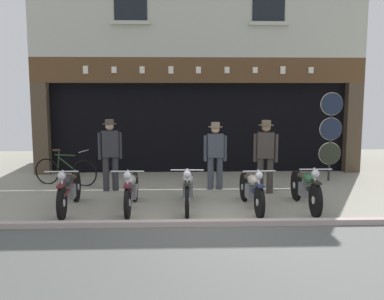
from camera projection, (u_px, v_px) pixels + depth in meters
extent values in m
cube|color=gray|center=(199.00, 175.00, 12.61)|extent=(21.43, 10.00, 0.08)
cube|color=#AF9C97|center=(214.00, 225.00, 7.73)|extent=(21.43, 0.16, 0.18)
cube|color=black|center=(196.00, 123.00, 14.71)|extent=(8.68, 4.00, 2.60)
cube|color=#4C3D2D|center=(42.00, 129.00, 12.44)|extent=(0.44, 0.36, 2.60)
cube|color=#4C3D2D|center=(352.00, 128.00, 12.77)|extent=(0.44, 0.36, 2.60)
cube|color=black|center=(198.00, 123.00, 12.96)|extent=(8.30, 0.03, 2.18)
cube|color=#52371E|center=(199.00, 70.00, 12.33)|extent=(9.43, 0.24, 0.70)
cube|color=silver|center=(86.00, 70.00, 12.08)|extent=(0.14, 0.03, 0.22)
cube|color=silver|center=(114.00, 70.00, 12.11)|extent=(0.14, 0.03, 0.18)
cube|color=silver|center=(142.00, 70.00, 12.14)|extent=(0.14, 0.03, 0.19)
cube|color=silver|center=(171.00, 70.00, 12.16)|extent=(0.14, 0.03, 0.20)
cube|color=silver|center=(198.00, 70.00, 12.19)|extent=(0.14, 0.03, 0.19)
cube|color=silver|center=(227.00, 70.00, 12.22)|extent=(0.14, 0.03, 0.18)
cube|color=silver|center=(255.00, 70.00, 12.25)|extent=(0.14, 0.03, 0.16)
cube|color=silver|center=(283.00, 70.00, 12.28)|extent=(0.14, 0.03, 0.21)
cube|color=silver|center=(311.00, 70.00, 12.31)|extent=(0.14, 0.03, 0.17)
cube|color=#B5B6A5|center=(131.00, 23.00, 11.92)|extent=(1.10, 0.12, 0.10)
cube|color=#B5B6A5|center=(269.00, 23.00, 12.06)|extent=(1.10, 0.12, 0.10)
cylinder|color=black|center=(62.00, 203.00, 8.04)|extent=(0.09, 0.63, 0.63)
cylinder|color=silver|center=(62.00, 203.00, 8.04)|extent=(0.10, 0.14, 0.14)
cylinder|color=black|center=(76.00, 187.00, 9.41)|extent=(0.10, 0.63, 0.63)
cylinder|color=silver|center=(76.00, 187.00, 9.41)|extent=(0.11, 0.14, 0.14)
cube|color=#5C1A1A|center=(69.00, 188.00, 8.71)|extent=(0.11, 1.27, 0.07)
cube|color=slate|center=(70.00, 192.00, 8.72)|extent=(0.21, 0.33, 0.26)
ellipsoid|color=#252627|center=(67.00, 180.00, 8.52)|extent=(0.23, 0.47, 0.20)
ellipsoid|color=#38281E|center=(72.00, 177.00, 8.93)|extent=(0.21, 0.31, 0.10)
cube|color=#5C1A1A|center=(61.00, 185.00, 8.00)|extent=(0.11, 0.36, 0.04)
sphere|color=silver|center=(62.00, 176.00, 8.04)|extent=(0.15, 0.15, 0.15)
cylinder|color=silver|center=(61.00, 172.00, 8.03)|extent=(0.62, 0.04, 0.02)
cylinder|color=silver|center=(62.00, 187.00, 8.05)|extent=(0.05, 0.29, 0.60)
cylinder|color=black|center=(128.00, 203.00, 8.10)|extent=(0.08, 0.62, 0.62)
cylinder|color=silver|center=(128.00, 203.00, 8.10)|extent=(0.10, 0.14, 0.14)
cylinder|color=black|center=(135.00, 187.00, 9.45)|extent=(0.09, 0.62, 0.62)
cylinder|color=silver|center=(135.00, 187.00, 9.45)|extent=(0.11, 0.14, 0.14)
cube|color=#52131F|center=(131.00, 188.00, 8.76)|extent=(0.08, 1.26, 0.07)
cube|color=slate|center=(132.00, 192.00, 8.77)|extent=(0.20, 0.32, 0.26)
ellipsoid|color=gray|center=(130.00, 180.00, 8.57)|extent=(0.22, 0.46, 0.20)
ellipsoid|color=#38281E|center=(133.00, 177.00, 8.98)|extent=(0.20, 0.30, 0.10)
cube|color=#52131F|center=(127.00, 185.00, 8.05)|extent=(0.10, 0.36, 0.04)
sphere|color=silver|center=(127.00, 176.00, 8.09)|extent=(0.15, 0.15, 0.15)
cylinder|color=silver|center=(127.00, 171.00, 8.08)|extent=(0.62, 0.03, 0.02)
cylinder|color=silver|center=(127.00, 187.00, 8.10)|extent=(0.04, 0.25, 0.61)
cylinder|color=black|center=(187.00, 201.00, 8.19)|extent=(0.10, 0.64, 0.63)
cylinder|color=silver|center=(187.00, 201.00, 8.19)|extent=(0.11, 0.14, 0.14)
cylinder|color=black|center=(189.00, 185.00, 9.57)|extent=(0.11, 0.64, 0.63)
cylinder|color=silver|center=(189.00, 185.00, 9.57)|extent=(0.12, 0.14, 0.14)
cube|color=black|center=(188.00, 187.00, 8.87)|extent=(0.13, 1.29, 0.07)
cube|color=slate|center=(188.00, 190.00, 8.88)|extent=(0.22, 0.33, 0.26)
ellipsoid|color=gray|center=(188.00, 179.00, 8.67)|extent=(0.24, 0.47, 0.20)
ellipsoid|color=#38281E|center=(188.00, 176.00, 9.09)|extent=(0.21, 0.31, 0.10)
cube|color=black|center=(187.00, 183.00, 8.15)|extent=(0.12, 0.36, 0.04)
sphere|color=silver|center=(187.00, 174.00, 8.18)|extent=(0.15, 0.15, 0.15)
cylinder|color=silver|center=(187.00, 170.00, 8.17)|extent=(0.62, 0.05, 0.02)
cylinder|color=silver|center=(187.00, 185.00, 8.19)|extent=(0.05, 0.26, 0.61)
cylinder|color=black|center=(259.00, 202.00, 8.15)|extent=(0.11, 0.61, 0.61)
cylinder|color=silver|center=(259.00, 202.00, 8.15)|extent=(0.11, 0.14, 0.13)
cylinder|color=black|center=(244.00, 187.00, 9.46)|extent=(0.12, 0.61, 0.61)
cylinder|color=silver|center=(244.00, 187.00, 9.46)|extent=(0.12, 0.14, 0.13)
cube|color=navy|center=(251.00, 188.00, 8.79)|extent=(0.14, 1.23, 0.07)
cube|color=slate|center=(251.00, 192.00, 8.80)|extent=(0.22, 0.33, 0.26)
ellipsoid|color=#A89C8C|center=(253.00, 180.00, 8.60)|extent=(0.25, 0.47, 0.20)
ellipsoid|color=#38281E|center=(249.00, 177.00, 9.00)|extent=(0.22, 0.31, 0.10)
cube|color=navy|center=(260.00, 185.00, 8.10)|extent=(0.12, 0.37, 0.04)
sphere|color=silver|center=(259.00, 175.00, 8.14)|extent=(0.15, 0.15, 0.15)
cylinder|color=silver|center=(259.00, 171.00, 8.13)|extent=(0.62, 0.06, 0.02)
cylinder|color=silver|center=(259.00, 187.00, 8.15)|extent=(0.05, 0.25, 0.61)
cylinder|color=black|center=(315.00, 200.00, 8.20)|extent=(0.07, 0.66, 0.66)
cylinder|color=silver|center=(315.00, 200.00, 8.20)|extent=(0.10, 0.14, 0.14)
cylinder|color=black|center=(296.00, 185.00, 9.51)|extent=(0.08, 0.66, 0.66)
cylinder|color=silver|center=(296.00, 185.00, 9.51)|extent=(0.11, 0.14, 0.14)
cube|color=black|center=(305.00, 186.00, 8.84)|extent=(0.07, 1.21, 0.07)
cube|color=slate|center=(305.00, 190.00, 8.85)|extent=(0.20, 0.32, 0.26)
ellipsoid|color=#264F2E|center=(308.00, 178.00, 8.66)|extent=(0.22, 0.46, 0.20)
ellipsoid|color=#38281E|center=(302.00, 175.00, 9.05)|extent=(0.20, 0.30, 0.10)
cube|color=black|center=(316.00, 182.00, 8.16)|extent=(0.10, 0.36, 0.04)
sphere|color=silver|center=(315.00, 173.00, 8.20)|extent=(0.15, 0.15, 0.15)
cylinder|color=silver|center=(316.00, 169.00, 8.19)|extent=(0.62, 0.02, 0.02)
cylinder|color=silver|center=(315.00, 185.00, 8.20)|extent=(0.04, 0.24, 0.62)
cylinder|color=#2D2D33|center=(115.00, 173.00, 10.44)|extent=(0.15, 0.15, 0.84)
cylinder|color=#2D2D33|center=(106.00, 173.00, 10.38)|extent=(0.15, 0.15, 0.84)
cube|color=#2D2D33|center=(110.00, 144.00, 10.32)|extent=(0.42, 0.30, 0.62)
cube|color=silver|center=(109.00, 140.00, 10.42)|extent=(0.14, 0.05, 0.35)
cube|color=maroon|center=(109.00, 141.00, 10.43)|extent=(0.05, 0.02, 0.32)
cylinder|color=#2D2D33|center=(120.00, 145.00, 10.39)|extent=(0.09, 0.09, 0.63)
cylinder|color=#2D2D33|center=(100.00, 146.00, 10.26)|extent=(0.09, 0.09, 0.63)
sphere|color=tan|center=(109.00, 126.00, 10.26)|extent=(0.20, 0.20, 0.20)
cylinder|color=#4C4238|center=(109.00, 124.00, 10.26)|extent=(0.33, 0.33, 0.01)
cylinder|color=#4C4238|center=(109.00, 122.00, 10.25)|extent=(0.21, 0.21, 0.11)
cylinder|color=#3D424C|center=(220.00, 173.00, 10.59)|extent=(0.15, 0.15, 0.80)
cylinder|color=#3D424C|center=(211.00, 173.00, 10.58)|extent=(0.15, 0.15, 0.80)
cube|color=#3D424C|center=(215.00, 146.00, 10.50)|extent=(0.39, 0.23, 0.56)
cube|color=white|center=(215.00, 142.00, 10.60)|extent=(0.14, 0.02, 0.32)
cube|color=#47234C|center=(215.00, 143.00, 10.61)|extent=(0.05, 0.01, 0.29)
cylinder|color=#3D424C|center=(225.00, 148.00, 10.52)|extent=(0.09, 0.09, 0.62)
cylinder|color=#3D424C|center=(206.00, 148.00, 10.49)|extent=(0.09, 0.09, 0.62)
sphere|color=tan|center=(215.00, 129.00, 10.44)|extent=(0.20, 0.20, 0.20)
cylinder|color=#7F705B|center=(215.00, 127.00, 10.44)|extent=(0.35, 0.35, 0.01)
cylinder|color=#7F705B|center=(215.00, 125.00, 10.43)|extent=(0.21, 0.21, 0.11)
cylinder|color=#38332D|center=(270.00, 175.00, 10.15)|extent=(0.15, 0.15, 0.85)
cylinder|color=#38332D|center=(260.00, 175.00, 10.18)|extent=(0.15, 0.15, 0.85)
cube|color=#38332D|center=(266.00, 145.00, 10.07)|extent=(0.42, 0.29, 0.60)
cube|color=silver|center=(266.00, 142.00, 10.18)|extent=(0.14, 0.05, 0.33)
cube|color=maroon|center=(266.00, 142.00, 10.19)|extent=(0.05, 0.02, 0.31)
cylinder|color=#38332D|center=(276.00, 148.00, 10.04)|extent=(0.09, 0.09, 0.65)
cylinder|color=#38332D|center=(255.00, 148.00, 10.12)|extent=(0.09, 0.09, 0.65)
sphere|color=#9E7A5B|center=(266.00, 128.00, 10.02)|extent=(0.20, 0.20, 0.20)
cylinder|color=brown|center=(266.00, 125.00, 10.01)|extent=(0.35, 0.35, 0.01)
cylinder|color=brown|center=(266.00, 123.00, 10.00)|extent=(0.21, 0.21, 0.11)
cylinder|color=#232328|center=(330.00, 138.00, 11.44)|extent=(0.06, 0.06, 2.29)
cylinder|color=#192338|center=(332.00, 104.00, 11.30)|extent=(0.57, 0.03, 0.57)
torus|color=beige|center=(332.00, 104.00, 11.32)|extent=(0.59, 0.04, 0.59)
cylinder|color=#192338|center=(331.00, 129.00, 11.39)|extent=(0.57, 0.03, 0.57)
torus|color=beige|center=(331.00, 129.00, 11.40)|extent=(0.59, 0.04, 0.59)
cylinder|color=#23281E|center=(330.00, 154.00, 11.47)|extent=(0.57, 0.03, 0.57)
torus|color=beige|center=(330.00, 153.00, 11.49)|extent=(0.59, 0.04, 0.59)
cube|color=silver|center=(117.00, 120.00, 12.71)|extent=(0.65, 0.02, 1.01)
cube|color=#1E3323|center=(116.00, 106.00, 12.64)|extent=(0.65, 0.01, 0.20)
torus|color=black|center=(84.00, 173.00, 10.94)|extent=(0.66, 0.22, 0.68)
torus|color=black|center=(47.00, 171.00, 11.18)|extent=(0.66, 0.22, 0.68)
cylinder|color=#23381E|center=(69.00, 165.00, 11.01)|extent=(0.60, 0.20, 0.45)
cylinder|color=#23381E|center=(65.00, 155.00, 11.00)|extent=(0.56, 0.18, 0.03)
cylinder|color=#23381E|center=(58.00, 160.00, 11.06)|extent=(0.10, 0.05, 0.52)
ellipsoid|color=#332319|center=(57.00, 150.00, 11.04)|extent=(0.26, 0.18, 0.06)
cylinder|color=silver|center=(84.00, 151.00, 10.86)|extent=(0.15, 0.49, 0.02)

